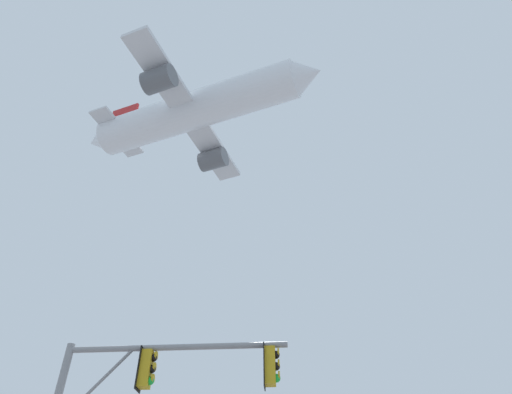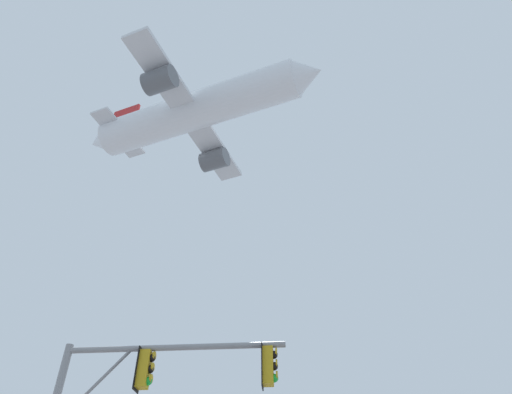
# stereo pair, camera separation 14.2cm
# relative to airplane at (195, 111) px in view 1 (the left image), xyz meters

# --- Properties ---
(airplane) EXTENTS (24.27, 18.74, 6.65)m
(airplane) POSITION_rel_airplane_xyz_m (0.00, 0.00, 0.00)
(airplane) COLOR white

